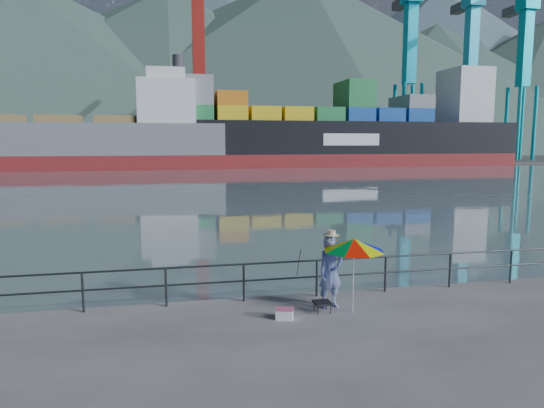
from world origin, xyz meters
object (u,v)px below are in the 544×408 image
Objects in this scene: fisherman at (330,272)px; cooler_bag at (285,314)px; container_ship at (350,132)px; beach_umbrella at (354,245)px; bulk_carrier at (77,142)px.

cooler_bag is (-1.32, -0.57, -0.81)m from fisherman.
container_ship is (28.08, 72.41, 4.88)m from fisherman.
bulk_carrier is (-18.59, 71.01, 2.45)m from beach_umbrella.
fisherman is 4.63× the size of cooler_bag.
cooler_bag is at bearing -177.15° from beach_umbrella.
bulk_carrier is at bearing 104.67° from beach_umbrella.
fisherman is at bearing 42.61° from cooler_bag.
beach_umbrella is at bearing -62.23° from fisherman.
fisherman is at bearing -111.19° from container_ship.
bulk_carrier is at bearing 122.73° from cooler_bag.
cooler_bag is at bearing -76.67° from bulk_carrier.
fisherman is 0.99× the size of beach_umbrella.
bulk_carrier is (-16.85, 71.09, 4.03)m from cooler_bag.
beach_umbrella is at bearing -110.78° from container_ship.
container_ship is (27.66, 72.89, 4.10)m from beach_umbrella.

